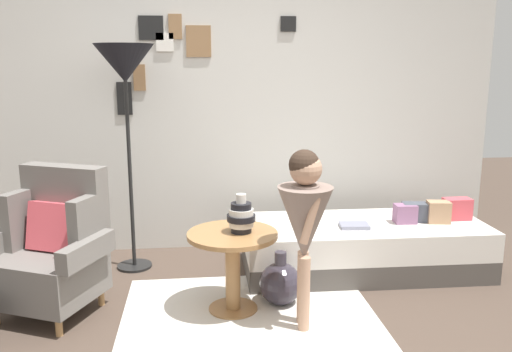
# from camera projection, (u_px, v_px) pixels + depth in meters

# --- Properties ---
(gallery_wall) EXTENTS (4.80, 0.12, 2.60)m
(gallery_wall) POSITION_uv_depth(u_px,v_px,m) (226.00, 102.00, 4.67)
(gallery_wall) COLOR beige
(gallery_wall) RESTS_ON ground
(rug) EXTENTS (1.67, 1.42, 0.01)m
(rug) POSITION_uv_depth(u_px,v_px,m) (250.00, 319.00, 3.48)
(rug) COLOR silver
(rug) RESTS_ON ground
(armchair) EXTENTS (0.89, 0.80, 0.97)m
(armchair) POSITION_uv_depth(u_px,v_px,m) (53.00, 248.00, 3.53)
(armchair) COLOR tan
(armchair) RESTS_ON ground
(daybed) EXTENTS (1.91, 0.83, 0.40)m
(daybed) POSITION_uv_depth(u_px,v_px,m) (363.00, 247.00, 4.27)
(daybed) COLOR #4C4742
(daybed) RESTS_ON ground
(pillow_head) EXTENTS (0.22, 0.12, 0.17)m
(pillow_head) POSITION_uv_depth(u_px,v_px,m) (457.00, 209.00, 4.30)
(pillow_head) COLOR #D64C56
(pillow_head) RESTS_ON daybed
(pillow_mid) EXTENTS (0.19, 0.14, 0.17)m
(pillow_mid) POSITION_uv_depth(u_px,v_px,m) (438.00, 212.00, 4.22)
(pillow_mid) COLOR tan
(pillow_mid) RESTS_ON daybed
(pillow_back) EXTENTS (0.21, 0.15, 0.15)m
(pillow_back) POSITION_uv_depth(u_px,v_px,m) (415.00, 212.00, 4.25)
(pillow_back) COLOR #474C56
(pillow_back) RESTS_ON daybed
(pillow_extra) EXTENTS (0.17, 0.13, 0.15)m
(pillow_extra) POSITION_uv_depth(u_px,v_px,m) (405.00, 214.00, 4.21)
(pillow_extra) COLOR gray
(pillow_extra) RESTS_ON daybed
(side_table) EXTENTS (0.60, 0.60, 0.55)m
(side_table) POSITION_uv_depth(u_px,v_px,m) (233.00, 255.00, 3.53)
(side_table) COLOR #9E7042
(side_table) RESTS_ON ground
(vase_striped) EXTENTS (0.19, 0.19, 0.26)m
(vase_striped) POSITION_uv_depth(u_px,v_px,m) (241.00, 217.00, 3.49)
(vase_striped) COLOR black
(vase_striped) RESTS_ON side_table
(floor_lamp) EXTENTS (0.46, 0.46, 1.79)m
(floor_lamp) POSITION_uv_depth(u_px,v_px,m) (125.00, 71.00, 4.05)
(floor_lamp) COLOR black
(floor_lamp) RESTS_ON ground
(person_child) EXTENTS (0.34, 0.34, 1.14)m
(person_child) POSITION_uv_depth(u_px,v_px,m) (305.00, 216.00, 3.23)
(person_child) COLOR tan
(person_child) RESTS_ON ground
(book_on_daybed) EXTENTS (0.24, 0.18, 0.03)m
(book_on_daybed) POSITION_uv_depth(u_px,v_px,m) (354.00, 226.00, 4.10)
(book_on_daybed) COLOR gray
(book_on_daybed) RESTS_ON daybed
(demijohn_near) EXTENTS (0.30, 0.30, 0.38)m
(demijohn_near) POSITION_uv_depth(u_px,v_px,m) (280.00, 283.00, 3.68)
(demijohn_near) COLOR #332D38
(demijohn_near) RESTS_ON ground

